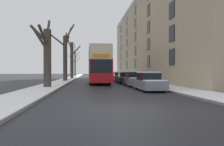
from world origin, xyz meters
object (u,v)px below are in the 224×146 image
parked_car_4 (115,76)px  parked_car_0 (149,82)px  bare_tree_left_2 (72,59)px  parked_car_2 (125,78)px  bare_tree_left_1 (65,55)px  pedestrian_left_sidewalk (46,78)px  parked_car_1 (134,79)px  bare_tree_left_0 (47,54)px  double_decker_bus (99,64)px  bare_tree_left_3 (75,63)px  parked_car_3 (119,77)px

parked_car_4 → parked_car_0: bearing=-90.0°
parked_car_0 → parked_car_4: (-0.00, 21.50, 0.01)m
bare_tree_left_2 → parked_car_2: size_ratio=2.23×
bare_tree_left_1 → pedestrian_left_sidewalk: bare_tree_left_1 is taller
bare_tree_left_1 → parked_car_1: bearing=-54.1°
parked_car_0 → bare_tree_left_2: bearing=105.2°
parked_car_0 → pedestrian_left_sidewalk: bearing=160.3°
bare_tree_left_0 → double_decker_bus: (5.01, 8.08, -0.60)m
double_decker_bus → parked_car_0: double_decker_bus is taller
parked_car_0 → parked_car_2: size_ratio=1.02×
parked_car_1 → parked_car_4: bearing=90.0°
bare_tree_left_0 → parked_car_0: bearing=-20.5°
bare_tree_left_3 → parked_car_0: bearing=-79.4°
bare_tree_left_1 → parked_car_4: size_ratio=2.17×
bare_tree_left_1 → parked_car_0: size_ratio=2.07×
bare_tree_left_3 → double_decker_bus: 33.18m
bare_tree_left_0 → parked_car_4: bare_tree_left_0 is taller
bare_tree_left_1 → parked_car_0: (8.19, -16.89, -3.43)m
bare_tree_left_2 → parked_car_2: (8.13, -19.18, -3.59)m
parked_car_4 → pedestrian_left_sidewalk: pedestrian_left_sidewalk is taller
double_decker_bus → parked_car_2: double_decker_bus is taller
bare_tree_left_1 → parked_car_1: bare_tree_left_1 is taller
parked_car_1 → parked_car_2: bearing=90.0°
pedestrian_left_sidewalk → bare_tree_left_0: bearing=-129.2°
bare_tree_left_2 → bare_tree_left_3: (-0.09, 14.06, -0.23)m
bare_tree_left_0 → parked_car_2: size_ratio=1.56×
bare_tree_left_3 → parked_car_1: size_ratio=1.98×
parked_car_1 → double_decker_bus: bearing=121.0°
parked_car_0 → parked_car_4: 21.50m
double_decker_bus → parked_car_2: size_ratio=2.73×
parked_car_0 → parked_car_3: bearing=90.0°
bare_tree_left_0 → double_decker_bus: bare_tree_left_0 is taller
bare_tree_left_0 → double_decker_bus: 9.53m
parked_car_0 → parked_car_3: 16.28m
parked_car_0 → bare_tree_left_1: bearing=115.9°
bare_tree_left_0 → bare_tree_left_3: bearing=89.7°
bare_tree_left_3 → pedestrian_left_sidewalk: bare_tree_left_3 is taller
double_decker_bus → bare_tree_left_1: bearing=130.2°
parked_car_2 → bare_tree_left_1: bearing=143.4°
parked_car_1 → parked_car_3: size_ratio=1.05×
bare_tree_left_1 → parked_car_3: bearing=-4.3°
bare_tree_left_0 → parked_car_1: (8.43, 2.41, -2.39)m
double_decker_bus → pedestrian_left_sidewalk: size_ratio=6.83×
parked_car_3 → bare_tree_left_2: bearing=120.7°
parked_car_2 → bare_tree_left_0: bearing=-137.8°
parked_car_1 → parked_car_4: parked_car_1 is taller
parked_car_2 → parked_car_3: 5.48m
bare_tree_left_1 → pedestrian_left_sidewalk: bearing=-91.2°
bare_tree_left_3 → parked_car_0: (8.22, -44.03, -3.36)m
pedestrian_left_sidewalk → parked_car_0: bearing=149.4°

